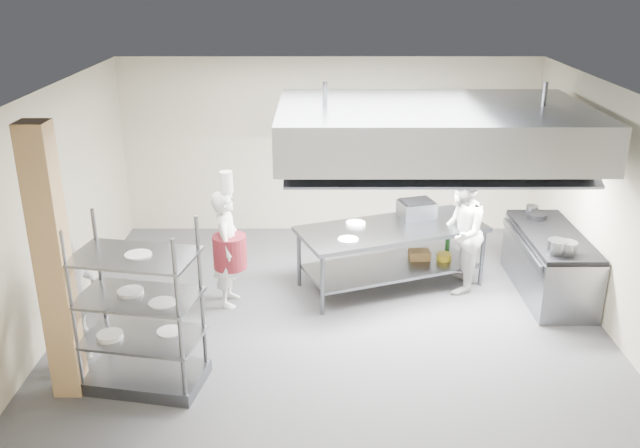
{
  "coord_description": "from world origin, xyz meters",
  "views": [
    {
      "loc": [
        -0.17,
        -8.23,
        4.37
      ],
      "look_at": [
        -0.16,
        0.2,
        1.15
      ],
      "focal_mm": 38.0,
      "sensor_mm": 36.0,
      "label": 1
    }
  ],
  "objects_px": {
    "chef_plating": "(72,302)",
    "chef_line": "(460,233)",
    "island": "(391,257)",
    "cooking_range": "(549,265)",
    "chef_head": "(228,248)",
    "griddle": "(417,209)",
    "stockpot": "(557,247)",
    "pass_rack": "(139,306)"
  },
  "relations": [
    {
      "from": "pass_rack",
      "to": "griddle",
      "type": "relative_size",
      "value": 3.86
    },
    {
      "from": "island",
      "to": "stockpot",
      "type": "height_order",
      "value": "stockpot"
    },
    {
      "from": "cooking_range",
      "to": "chef_line",
      "type": "distance_m",
      "value": 1.35
    },
    {
      "from": "island",
      "to": "cooking_range",
      "type": "bearing_deg",
      "value": -26.4
    },
    {
      "from": "chef_line",
      "to": "chef_plating",
      "type": "distance_m",
      "value": 5.18
    },
    {
      "from": "cooking_range",
      "to": "chef_plating",
      "type": "height_order",
      "value": "chef_plating"
    },
    {
      "from": "pass_rack",
      "to": "chef_line",
      "type": "relative_size",
      "value": 1.1
    },
    {
      "from": "pass_rack",
      "to": "chef_head",
      "type": "height_order",
      "value": "pass_rack"
    },
    {
      "from": "chef_head",
      "to": "chef_plating",
      "type": "height_order",
      "value": "chef_head"
    },
    {
      "from": "island",
      "to": "chef_head",
      "type": "distance_m",
      "value": 2.36
    },
    {
      "from": "island",
      "to": "pass_rack",
      "type": "distance_m",
      "value": 3.9
    },
    {
      "from": "pass_rack",
      "to": "stockpot",
      "type": "relative_size",
      "value": 7.49
    },
    {
      "from": "chef_head",
      "to": "chef_line",
      "type": "xyz_separation_m",
      "value": [
        3.22,
        0.43,
        0.06
      ]
    },
    {
      "from": "cooking_range",
      "to": "pass_rack",
      "type": "bearing_deg",
      "value": -156.41
    },
    {
      "from": "griddle",
      "to": "chef_plating",
      "type": "bearing_deg",
      "value": -166.29
    },
    {
      "from": "griddle",
      "to": "cooking_range",
      "type": "bearing_deg",
      "value": -35.07
    },
    {
      "from": "chef_line",
      "to": "stockpot",
      "type": "xyz_separation_m",
      "value": [
        1.09,
        -0.78,
        0.12
      ]
    },
    {
      "from": "island",
      "to": "griddle",
      "type": "relative_size",
      "value": 5.3
    },
    {
      "from": "chef_head",
      "to": "chef_line",
      "type": "relative_size",
      "value": 0.93
    },
    {
      "from": "chef_plating",
      "to": "chef_line",
      "type": "bearing_deg",
      "value": 130.43
    },
    {
      "from": "chef_plating",
      "to": "griddle",
      "type": "distance_m",
      "value": 4.92
    },
    {
      "from": "chef_head",
      "to": "stockpot",
      "type": "distance_m",
      "value": 4.32
    },
    {
      "from": "island",
      "to": "cooking_range",
      "type": "height_order",
      "value": "island"
    },
    {
      "from": "cooking_range",
      "to": "chef_head",
      "type": "height_order",
      "value": "chef_head"
    },
    {
      "from": "chef_line",
      "to": "griddle",
      "type": "xyz_separation_m",
      "value": [
        -0.55,
        0.52,
        0.16
      ]
    },
    {
      "from": "stockpot",
      "to": "island",
      "type": "bearing_deg",
      "value": 156.29
    },
    {
      "from": "island",
      "to": "chef_line",
      "type": "xyz_separation_m",
      "value": [
        0.95,
        -0.11,
        0.42
      ]
    },
    {
      "from": "pass_rack",
      "to": "chef_plating",
      "type": "distance_m",
      "value": 1.0
    },
    {
      "from": "stockpot",
      "to": "chef_plating",
      "type": "bearing_deg",
      "value": -168.95
    },
    {
      "from": "cooking_range",
      "to": "griddle",
      "type": "relative_size",
      "value": 4.02
    },
    {
      "from": "griddle",
      "to": "island",
      "type": "bearing_deg",
      "value": -150.68
    },
    {
      "from": "chef_head",
      "to": "chef_plating",
      "type": "xyz_separation_m",
      "value": [
        -1.59,
        -1.5,
        -0.02
      ]
    },
    {
      "from": "pass_rack",
      "to": "griddle",
      "type": "distance_m",
      "value": 4.43
    },
    {
      "from": "pass_rack",
      "to": "chef_plating",
      "type": "bearing_deg",
      "value": 164.79
    },
    {
      "from": "griddle",
      "to": "stockpot",
      "type": "relative_size",
      "value": 1.94
    },
    {
      "from": "island",
      "to": "stockpot",
      "type": "xyz_separation_m",
      "value": [
        2.04,
        -0.9,
        0.53
      ]
    },
    {
      "from": "pass_rack",
      "to": "cooking_range",
      "type": "distance_m",
      "value": 5.69
    },
    {
      "from": "chef_line",
      "to": "chef_head",
      "type": "bearing_deg",
      "value": -68.77
    },
    {
      "from": "chef_head",
      "to": "stockpot",
      "type": "xyz_separation_m",
      "value": [
        4.31,
        -0.35,
        0.17
      ]
    },
    {
      "from": "island",
      "to": "chef_line",
      "type": "relative_size",
      "value": 1.51
    },
    {
      "from": "chef_line",
      "to": "griddle",
      "type": "height_order",
      "value": "chef_line"
    },
    {
      "from": "cooking_range",
      "to": "chef_plating",
      "type": "bearing_deg",
      "value": -163.19
    }
  ]
}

